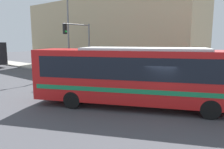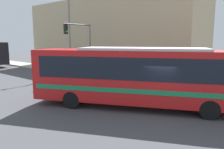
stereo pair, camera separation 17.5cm
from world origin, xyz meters
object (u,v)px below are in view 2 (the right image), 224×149
at_px(parking_meter, 102,67).
at_px(pedestrian_mid_block, 76,64).
at_px(traffic_light_pole, 82,40).
at_px(pedestrian_near_corner, 163,72).
at_px(city_bus, 142,74).
at_px(street_lamp, 68,29).
at_px(fire_hydrant, 166,81).

height_order(parking_meter, pedestrian_mid_block, pedestrian_mid_block).
xyz_separation_m(traffic_light_pole, pedestrian_near_corner, (2.41, -7.41, -2.69)).
relative_size(city_bus, pedestrian_near_corner, 7.23).
relative_size(city_bus, street_lamp, 1.47).
xyz_separation_m(city_bus, parking_meter, (5.30, 7.84, -0.82)).
distance_m(city_bus, traffic_light_pole, 10.65).
relative_size(traffic_light_pole, street_lamp, 0.63).
distance_m(traffic_light_pole, pedestrian_mid_block, 4.09).
height_order(city_bus, pedestrian_mid_block, city_bus).
distance_m(city_bus, street_lamp, 14.21).
height_order(fire_hydrant, pedestrian_mid_block, pedestrian_mid_block).
bearing_deg(pedestrian_near_corner, fire_hydrant, -145.14).
bearing_deg(fire_hydrant, street_lamp, 89.95).
bearing_deg(traffic_light_pole, street_lamp, 72.97).
distance_m(street_lamp, pedestrian_near_corner, 11.44).
xyz_separation_m(traffic_light_pole, street_lamp, (1.00, 3.27, 1.17)).
relative_size(parking_meter, pedestrian_near_corner, 0.84).
xyz_separation_m(traffic_light_pole, pedestrian_mid_block, (1.58, 2.71, -2.63)).
distance_m(fire_hydrant, pedestrian_near_corner, 1.79).
xyz_separation_m(street_lamp, pedestrian_mid_block, (0.58, -0.56, -3.79)).
bearing_deg(traffic_light_pole, city_bus, -114.24).
relative_size(fire_hydrant, pedestrian_mid_block, 0.44).
bearing_deg(parking_meter, traffic_light_pole, 119.64).
xyz_separation_m(parking_meter, pedestrian_near_corner, (1.42, -5.67, -0.10)).
distance_m(traffic_light_pole, parking_meter, 3.28).
bearing_deg(city_bus, pedestrian_near_corner, -7.84).
bearing_deg(pedestrian_mid_block, traffic_light_pole, -120.28).
height_order(fire_hydrant, parking_meter, parking_meter).
bearing_deg(pedestrian_near_corner, city_bus, -162.13).
bearing_deg(pedestrian_near_corner, pedestrian_mid_block, 94.69).
bearing_deg(parking_meter, fire_hydrant, -90.00).
bearing_deg(city_bus, parking_meter, 30.21).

